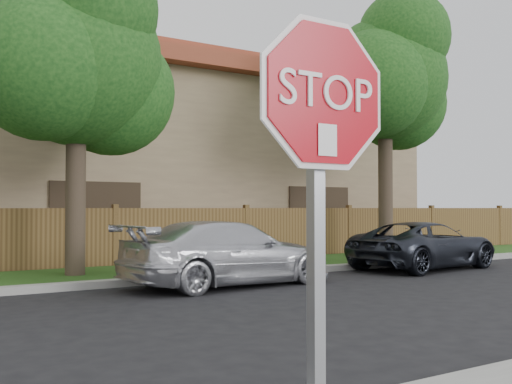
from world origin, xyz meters
TOP-DOWN VIEW (x-y plane):
  - tree_mid at (2.52, 9.57)m, footprint 4.80×3.90m
  - tree_right at (12.02, 9.57)m, footprint 4.80×3.90m
  - stop_sign at (0.53, -1.48)m, footprint 1.01×0.13m
  - sedan_right at (4.91, 7.04)m, footprint 4.76×2.27m
  - sedan_far_right at (10.98, 7.23)m, footprint 4.67×2.58m

SIDE VIEW (x-z plane):
  - sedan_far_right at x=10.98m, z-range 0.00..1.24m
  - sedan_right at x=4.91m, z-range 0.00..1.34m
  - stop_sign at x=0.53m, z-range 0.55..3.11m
  - tree_mid at x=2.52m, z-range 1.20..8.55m
  - tree_right at x=12.02m, z-range 1.47..9.67m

